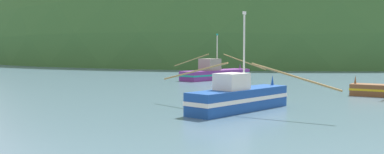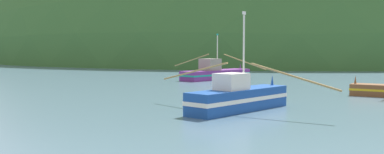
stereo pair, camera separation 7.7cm
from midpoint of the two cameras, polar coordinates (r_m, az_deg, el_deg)
The scene contains 3 objects.
hill_far_left at distance 149.10m, azimuth 8.71°, elevation 2.20°, with size 179.58×143.66×94.95m, color #386633.
fishing_boat_purple at distance 56.84m, azimuth 2.98°, elevation 0.49°, with size 12.39×10.18×5.67m.
fishing_boat_blue at distance 29.04m, azimuth 5.88°, elevation -2.56°, with size 11.50×8.14×6.30m.
Camera 2 is at (9.28, -8.98, 4.06)m, focal length 42.76 mm.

